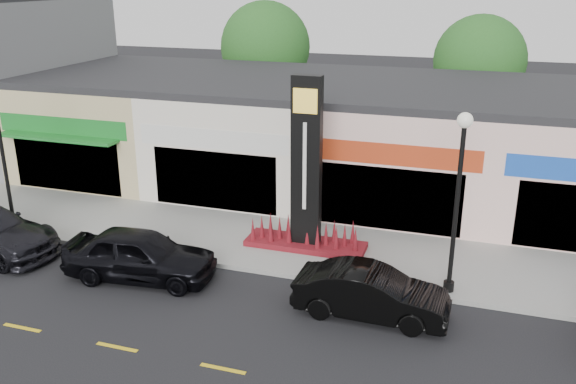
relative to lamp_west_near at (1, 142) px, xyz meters
name	(u,v)px	position (x,y,z in m)	size (l,w,h in m)	color
ground	(172,293)	(8.00, -2.50, -3.48)	(120.00, 120.00, 0.00)	black
sidewalk	(229,236)	(8.00, 1.85, -3.40)	(52.00, 4.30, 0.15)	gray
curb	(202,262)	(8.00, -0.40, -3.40)	(52.00, 0.20, 0.15)	gray
shop_beige	(127,118)	(-0.50, 8.96, -1.08)	(7.00, 10.85, 4.80)	tan
shop_cream	(258,128)	(6.50, 8.97, -1.08)	(7.00, 10.01, 4.80)	white
shop_pink_w	(409,140)	(13.50, 8.97, -1.08)	(7.00, 10.01, 4.80)	beige
tree_rear_west	(265,47)	(4.00, 17.00, 1.74)	(5.20, 5.20, 7.83)	#382619
tree_rear_mid	(479,61)	(16.00, 17.00, 1.41)	(4.80, 4.80, 7.29)	#382619
lamp_west_near	(1,142)	(0.00, 0.00, 0.00)	(0.44, 0.44, 5.47)	black
lamp_east_near	(458,187)	(16.00, 0.00, 0.00)	(0.44, 0.44, 5.47)	black
pylon_sign	(306,190)	(11.00, 1.70, -1.20)	(4.20, 1.30, 6.00)	#621011
car_black_sedan	(140,255)	(6.60, -1.89, -2.65)	(4.82, 1.94, 1.64)	black
car_black_conv	(371,293)	(13.98, -1.90, -2.76)	(4.35, 1.52, 1.43)	black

